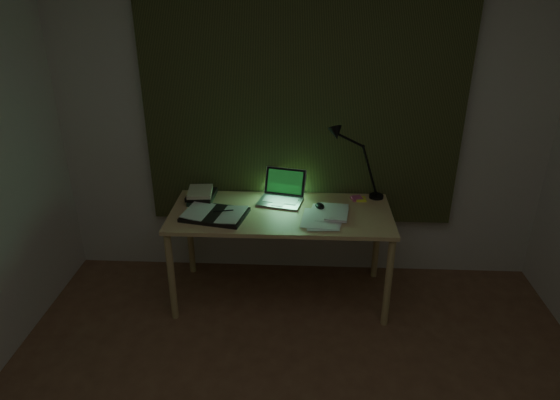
# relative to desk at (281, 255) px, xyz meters

# --- Properties ---
(wall_back) EXTENTS (3.50, 0.00, 2.50)m
(wall_back) POSITION_rel_desk_xyz_m (0.13, 0.41, 0.91)
(wall_back) COLOR beige
(wall_back) RESTS_ON ground
(curtain) EXTENTS (2.20, 0.06, 2.00)m
(curtain) POSITION_rel_desk_xyz_m (0.13, 0.37, 1.11)
(curtain) COLOR #2A3018
(curtain) RESTS_ON wall_back
(desk) EXTENTS (1.49, 0.65, 0.68)m
(desk) POSITION_rel_desk_xyz_m (0.00, 0.00, 0.00)
(desk) COLOR tan
(desk) RESTS_ON floor
(laptop) EXTENTS (0.36, 0.39, 0.21)m
(laptop) POSITION_rel_desk_xyz_m (-0.01, 0.14, 0.45)
(laptop) COLOR #AEAEB3
(laptop) RESTS_ON desk
(open_textbook) EXTENTS (0.45, 0.36, 0.03)m
(open_textbook) POSITION_rel_desk_xyz_m (-0.43, -0.09, 0.36)
(open_textbook) COLOR silver
(open_textbook) RESTS_ON desk
(book_stack) EXTENTS (0.19, 0.23, 0.09)m
(book_stack) POSITION_rel_desk_xyz_m (-0.57, 0.15, 0.38)
(book_stack) COLOR silver
(book_stack) RESTS_ON desk
(loose_papers) EXTENTS (0.36, 0.38, 0.02)m
(loose_papers) POSITION_rel_desk_xyz_m (0.32, -0.02, 0.35)
(loose_papers) COLOR silver
(loose_papers) RESTS_ON desk
(mouse) EXTENTS (0.08, 0.10, 0.03)m
(mouse) POSITION_rel_desk_xyz_m (0.26, 0.07, 0.36)
(mouse) COLOR black
(mouse) RESTS_ON desk
(sticky_yellow) EXTENTS (0.07, 0.07, 0.01)m
(sticky_yellow) POSITION_rel_desk_xyz_m (0.56, 0.21, 0.35)
(sticky_yellow) COLOR #FBFF35
(sticky_yellow) RESTS_ON desk
(sticky_pink) EXTENTS (0.09, 0.09, 0.02)m
(sticky_pink) POSITION_rel_desk_xyz_m (0.53, 0.22, 0.35)
(sticky_pink) COLOR #DF578B
(sticky_pink) RESTS_ON desk
(desk_lamp) EXTENTS (0.39, 0.31, 0.55)m
(desk_lamp) POSITION_rel_desk_xyz_m (0.67, 0.26, 0.61)
(desk_lamp) COLOR black
(desk_lamp) RESTS_ON desk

